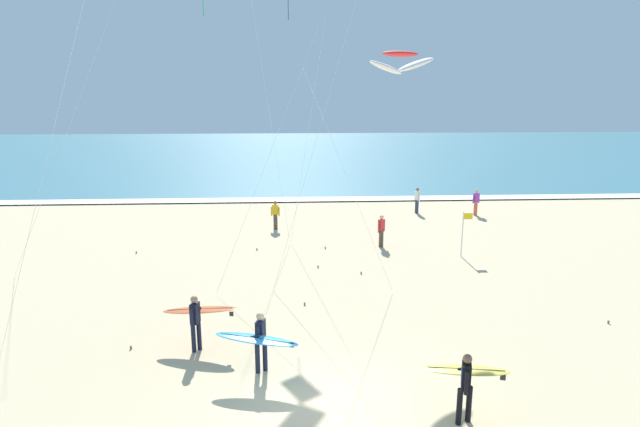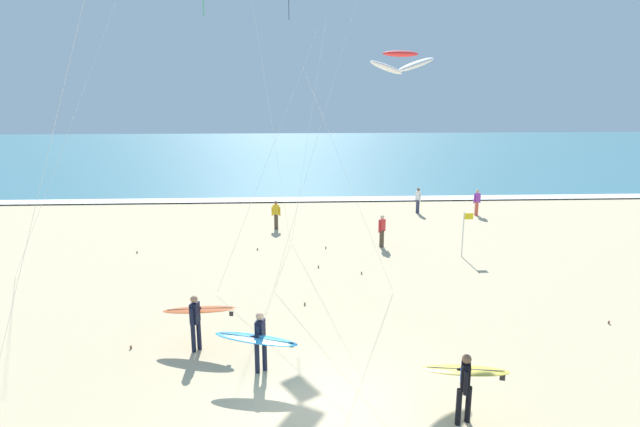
# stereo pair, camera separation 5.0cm
# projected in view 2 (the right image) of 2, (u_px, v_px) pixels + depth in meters

# --- Properties ---
(ground_plane) EXTENTS (160.00, 160.00, 0.00)m
(ground_plane) POSITION_uv_depth(u_px,v_px,m) (321.00, 405.00, 12.47)
(ground_plane) COLOR #D1BA8E
(ocean_water) EXTENTS (160.00, 60.00, 0.08)m
(ocean_water) POSITION_uv_depth(u_px,v_px,m) (298.00, 152.00, 64.90)
(ocean_water) COLOR teal
(ocean_water) RESTS_ON ground
(shoreline_foam) EXTENTS (160.00, 1.53, 0.01)m
(shoreline_foam) POSITION_uv_depth(u_px,v_px,m) (303.00, 199.00, 36.01)
(shoreline_foam) COLOR white
(shoreline_foam) RESTS_ON ocean_water
(surfer_lead) EXTENTS (2.28, 1.13, 1.71)m
(surfer_lead) POSITION_uv_depth(u_px,v_px,m) (258.00, 338.00, 13.58)
(surfer_lead) COLOR black
(surfer_lead) RESTS_ON ground
(surfer_trailing) EXTENTS (2.35, 1.10, 1.71)m
(surfer_trailing) POSITION_uv_depth(u_px,v_px,m) (197.00, 315.00, 15.03)
(surfer_trailing) COLOR black
(surfer_trailing) RESTS_ON ground
(surfer_third) EXTENTS (2.02, 1.13, 1.71)m
(surfer_third) POSITION_uv_depth(u_px,v_px,m) (465.00, 378.00, 11.70)
(surfer_third) COLOR black
(surfer_third) RESTS_ON ground
(kite_arc_scarlet_mid) EXTENTS (4.36, 2.88, 8.71)m
(kite_arc_scarlet_mid) POSITION_uv_depth(u_px,v_px,m) (400.00, 63.00, 17.52)
(kite_arc_scarlet_mid) COLOR white
(kite_arc_scarlet_mid) RESTS_ON ground
(bystander_purple_top) EXTENTS (0.48, 0.27, 1.59)m
(bystander_purple_top) POSITION_uv_depth(u_px,v_px,m) (477.00, 202.00, 31.51)
(bystander_purple_top) COLOR #D8593F
(bystander_purple_top) RESTS_ON ground
(bystander_red_top) EXTENTS (0.40, 0.35, 1.59)m
(bystander_red_top) POSITION_uv_depth(u_px,v_px,m) (382.00, 231.00, 25.04)
(bystander_red_top) COLOR #4C3D2D
(bystander_red_top) RESTS_ON ground
(bystander_white_top) EXTENTS (0.30, 0.46, 1.59)m
(bystander_white_top) POSITION_uv_depth(u_px,v_px,m) (418.00, 200.00, 32.08)
(bystander_white_top) COLOR #2D334C
(bystander_white_top) RESTS_ON ground
(bystander_yellow_top) EXTENTS (0.49, 0.24, 1.59)m
(bystander_yellow_top) POSITION_uv_depth(u_px,v_px,m) (276.00, 215.00, 28.28)
(bystander_yellow_top) COLOR #4C3D2D
(bystander_yellow_top) RESTS_ON ground
(lifeguard_flag) EXTENTS (0.45, 0.05, 2.10)m
(lifeguard_flag) POSITION_uv_depth(u_px,v_px,m) (464.00, 230.00, 23.42)
(lifeguard_flag) COLOR silver
(lifeguard_flag) RESTS_ON ground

